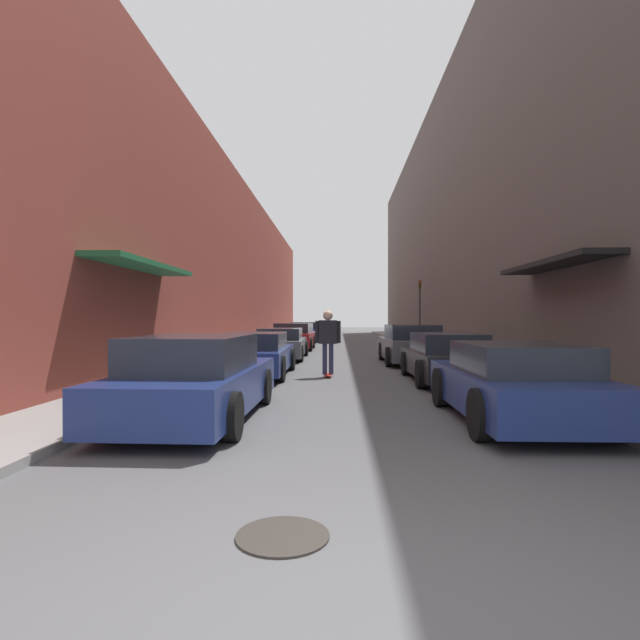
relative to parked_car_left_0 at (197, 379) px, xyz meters
name	(u,v)px	position (x,y,z in m)	size (l,w,h in m)	color
ground	(342,351)	(2.43, 16.25, -0.65)	(117.99, 117.99, 0.00)	#515154
curb_strip_left	(267,344)	(-2.03, 21.61, -0.59)	(1.80, 53.63, 0.12)	gray
curb_strip_right	(417,344)	(6.88, 21.61, -0.59)	(1.80, 53.63, 0.12)	gray
building_row_left	(218,268)	(-4.93, 21.60, 3.93)	(4.90, 53.63, 9.15)	brown
building_row_right	(467,222)	(9.78, 21.61, 6.59)	(4.90, 53.63, 14.48)	#564C47
parked_car_left_0	(197,379)	(0.00, 0.00, 0.00)	(1.93, 4.60, 1.35)	navy
parked_car_left_1	(255,354)	(-0.07, 6.02, -0.05)	(1.95, 4.57, 1.21)	navy
parked_car_left_2	(281,344)	(-0.01, 11.73, -0.06)	(1.94, 4.64, 1.21)	#515459
parked_car_left_3	(293,337)	(-0.03, 17.24, 0.00)	(2.05, 4.06, 1.34)	maroon
parked_car_left_4	(299,334)	(-0.14, 22.14, -0.03)	(1.99, 4.14, 1.27)	navy
parked_car_left_5	(305,331)	(-0.11, 27.49, -0.01)	(2.00, 4.62, 1.30)	navy
parked_car_right_0	(515,383)	(5.01, 0.02, -0.04)	(1.96, 4.16, 1.23)	navy
parked_car_right_1	(446,358)	(4.99, 4.89, -0.04)	(1.87, 4.28, 1.24)	#232326
parked_car_right_2	(411,345)	(4.82, 9.90, 0.02)	(2.02, 4.43, 1.37)	#515459
skateboarder	(328,336)	(1.97, 5.79, 0.48)	(0.70, 0.78, 1.82)	#B2231E
manhole_cover	(283,536)	(1.85, -4.18, -0.64)	(0.70, 0.70, 0.02)	#332D28
traffic_light	(420,305)	(6.99, 21.43, 1.73)	(0.16, 0.22, 3.66)	#2D2D2D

